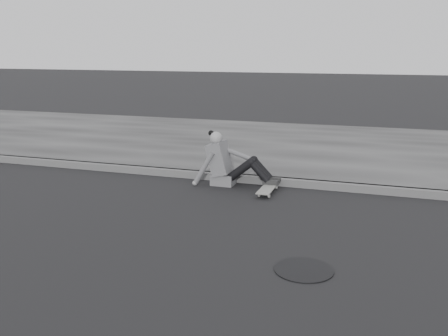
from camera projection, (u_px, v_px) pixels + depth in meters
The scene contains 6 objects.
ground at pixel (214, 240), 5.77m from camera, with size 80.00×80.00×0.00m, color black.
curb at pixel (266, 180), 8.14m from camera, with size 24.00×0.16×0.12m, color #515151.
sidewalk at pixel (298, 147), 10.93m from camera, with size 24.00×6.00×0.12m, color #393939.
manhole at pixel (304, 270), 4.98m from camera, with size 0.59×0.59×0.01m, color black.
skateboard at pixel (268, 188), 7.65m from camera, with size 0.20×0.78×0.09m.
seated_woman at pixel (227, 163), 8.03m from camera, with size 1.38×0.46×0.88m.
Camera 1 is at (1.80, -5.11, 2.16)m, focal length 40.00 mm.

